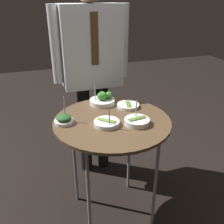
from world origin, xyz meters
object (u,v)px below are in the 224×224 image
at_px(serving_cart, 112,127).
at_px(bowl_asparagus_center, 128,105).
at_px(bowl_spinach_near_rim, 64,119).
at_px(waiter_figure, 91,57).
at_px(bowl_asparagus_back_right, 107,123).
at_px(bowl_broccoli_mid_left, 103,99).
at_px(bowl_asparagus_front_center, 137,121).

height_order(serving_cart, bowl_asparagus_center, bowl_asparagus_center).
xyz_separation_m(bowl_spinach_near_rim, waiter_figure, (0.30, 0.51, 0.23)).
relative_size(bowl_asparagus_back_right, bowl_asparagus_center, 1.01).
bearing_deg(bowl_broccoli_mid_left, bowl_asparagus_back_right, -102.73).
height_order(bowl_broccoli_mid_left, waiter_figure, waiter_figure).
relative_size(bowl_asparagus_front_center, bowl_asparagus_center, 1.00).
height_order(bowl_asparagus_front_center, bowl_asparagus_center, bowl_asparagus_front_center).
bearing_deg(waiter_figure, bowl_asparagus_center, -72.51).
distance_m(bowl_broccoli_mid_left, bowl_asparagus_front_center, 0.36).
bearing_deg(waiter_figure, serving_cart, -92.82).
bearing_deg(bowl_asparagus_back_right, waiter_figure, 82.77).
bearing_deg(bowl_asparagus_center, bowl_broccoli_mid_left, 143.85).
bearing_deg(serving_cart, bowl_asparagus_front_center, -38.78).
distance_m(serving_cart, bowl_asparagus_back_right, 0.10).
relative_size(serving_cart, bowl_spinach_near_rim, 5.00).
relative_size(bowl_broccoli_mid_left, bowl_asparagus_back_right, 1.15).
bearing_deg(bowl_asparagus_back_right, bowl_spinach_near_rim, 156.27).
xyz_separation_m(bowl_broccoli_mid_left, bowl_spinach_near_rim, (-0.29, -0.20, -0.01)).
relative_size(serving_cart, waiter_figure, 0.48).
bearing_deg(waiter_figure, bowl_asparagus_back_right, -97.23).
height_order(serving_cart, waiter_figure, waiter_figure).
height_order(bowl_asparagus_back_right, bowl_asparagus_center, bowl_asparagus_back_right).
distance_m(bowl_broccoli_mid_left, bowl_spinach_near_rim, 0.35).
xyz_separation_m(serving_cart, bowl_spinach_near_rim, (-0.28, 0.05, 0.08)).
bearing_deg(bowl_asparagus_front_center, serving_cart, 141.22).
bearing_deg(bowl_spinach_near_rim, serving_cart, -9.56).
height_order(serving_cart, bowl_asparagus_back_right, bowl_asparagus_back_right).
relative_size(serving_cart, bowl_broccoli_mid_left, 4.43).
bearing_deg(serving_cart, bowl_asparagus_center, 41.25).
height_order(bowl_asparagus_front_center, waiter_figure, waiter_figure).
distance_m(serving_cart, bowl_broccoli_mid_left, 0.26).
distance_m(bowl_asparagus_back_right, bowl_asparagus_center, 0.29).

